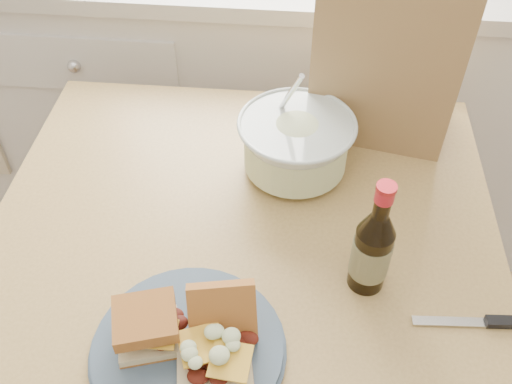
# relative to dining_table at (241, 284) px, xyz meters

# --- Properties ---
(cabinet_run) EXTENTS (2.50, 0.64, 0.94)m
(cabinet_run) POSITION_rel_dining_table_xyz_m (-0.01, 0.91, -0.20)
(cabinet_run) COLOR white
(cabinet_run) RESTS_ON ground
(dining_table) EXTENTS (0.95, 0.95, 0.79)m
(dining_table) POSITION_rel_dining_table_xyz_m (0.00, 0.00, 0.00)
(dining_table) COLOR tan
(dining_table) RESTS_ON ground
(plate) EXTENTS (0.29, 0.29, 0.02)m
(plate) POSITION_rel_dining_table_xyz_m (-0.05, -0.21, 0.13)
(plate) COLOR #475D74
(plate) RESTS_ON dining_table
(sandwich_left) EXTENTS (0.11, 0.11, 0.07)m
(sandwich_left) POSITION_rel_dining_table_xyz_m (-0.11, -0.21, 0.17)
(sandwich_left) COLOR beige
(sandwich_left) RESTS_ON plate
(sandwich_right) EXTENTS (0.13, 0.17, 0.09)m
(sandwich_right) POSITION_rel_dining_table_xyz_m (-0.01, -0.22, 0.17)
(sandwich_right) COLOR beige
(sandwich_right) RESTS_ON plate
(coleslaw_bowl) EXTENTS (0.23, 0.23, 0.23)m
(coleslaw_bowl) POSITION_rel_dining_table_xyz_m (0.09, 0.22, 0.18)
(coleslaw_bowl) COLOR silver
(coleslaw_bowl) RESTS_ON dining_table
(beer_bottle) EXTENTS (0.06, 0.06, 0.23)m
(beer_bottle) POSITION_rel_dining_table_xyz_m (0.22, -0.05, 0.20)
(beer_bottle) COLOR black
(beer_bottle) RESTS_ON dining_table
(knife) EXTENTS (0.20, 0.03, 0.01)m
(knife) POSITION_rel_dining_table_xyz_m (0.43, -0.12, 0.12)
(knife) COLOR silver
(knife) RESTS_ON dining_table
(paper_bag) EXTENTS (0.31, 0.24, 0.37)m
(paper_bag) POSITION_rel_dining_table_xyz_m (0.26, 0.38, 0.30)
(paper_bag) COLOR #A3834E
(paper_bag) RESTS_ON dining_table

